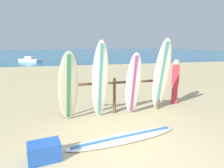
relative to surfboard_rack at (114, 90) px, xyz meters
The scene contains 11 objects.
ground_plane 2.75m from the surfboard_rack, 100.46° to the right, with size 120.00×120.00×0.00m, color #CCB784.
ocean_water 55.41m from the surfboard_rack, 90.50° to the left, with size 120.00×80.00×0.01m, color #196B93.
surfboard_rack is the anchor object (origin of this frame).
surfboard_leaning_far_left 1.52m from the surfboard_rack, 165.30° to the right, with size 0.67×0.63×2.04m.
surfboard_leaning_left 0.78m from the surfboard_rack, 144.26° to the right, with size 0.49×0.59×2.33m.
surfboard_leaning_center_left 0.67m from the surfboard_rack, 37.58° to the right, with size 0.52×0.61×1.99m.
surfboard_leaning_center 1.58m from the surfboard_rack, ahead, with size 0.63×0.88×2.40m.
surfboard_lying_on_sand 1.96m from the surfboard_rack, 98.04° to the right, with size 2.84×0.97×0.08m.
beachgoer_standing 2.52m from the surfboard_rack, 10.03° to the left, with size 0.32×0.29×1.66m.
small_boat_offshore 22.35m from the surfboard_rack, 104.06° to the left, with size 3.05×2.63×0.71m.
cooler_box 3.04m from the surfboard_rack, 132.47° to the right, with size 0.60×0.40×0.36m, color blue.
Camera 1 is at (-1.16, -3.21, 2.19)m, focal length 31.16 mm.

